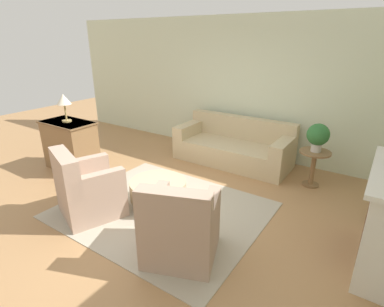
# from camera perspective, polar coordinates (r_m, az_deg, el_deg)

# --- Properties ---
(ground_plane) EXTENTS (16.00, 16.00, 0.00)m
(ground_plane) POSITION_cam_1_polar(r_m,az_deg,el_deg) (4.50, -5.60, -10.69)
(ground_plane) COLOR #AD7F51
(wall_back) EXTENTS (9.65, 0.12, 2.80)m
(wall_back) POSITION_cam_1_polar(r_m,az_deg,el_deg) (6.38, 10.87, 12.10)
(wall_back) COLOR beige
(wall_back) RESTS_ON ground_plane
(rug) EXTENTS (2.81, 2.33, 0.01)m
(rug) POSITION_cam_1_polar(r_m,az_deg,el_deg) (4.50, -5.60, -10.63)
(rug) COLOR #B2A893
(rug) RESTS_ON ground_plane
(couch) EXTENTS (2.28, 0.96, 0.87)m
(couch) POSITION_cam_1_polar(r_m,az_deg,el_deg) (6.09, 7.95, 1.22)
(couch) COLOR #C6B289
(couch) RESTS_ON ground_plane
(armchair_left) EXTENTS (1.00, 1.00, 0.97)m
(armchair_left) POSITION_cam_1_polar(r_m,az_deg,el_deg) (4.45, -19.43, -6.67)
(armchair_left) COLOR tan
(armchair_left) RESTS_ON rug
(armchair_right) EXTENTS (1.00, 1.00, 0.97)m
(armchair_right) POSITION_cam_1_polar(r_m,az_deg,el_deg) (3.44, -2.24, -14.19)
(armchair_right) COLOR tan
(armchair_right) RESTS_ON rug
(ottoman_table) EXTENTS (0.83, 0.83, 0.39)m
(ottoman_table) POSITION_cam_1_polar(r_m,az_deg,el_deg) (4.49, -6.46, -6.85)
(ottoman_table) COLOR #C6B289
(ottoman_table) RESTS_ON rug
(side_table) EXTENTS (0.50, 0.50, 0.62)m
(side_table) POSITION_cam_1_polar(r_m,az_deg,el_deg) (5.39, 22.17, -1.62)
(side_table) COLOR olive
(side_table) RESTS_ON ground_plane
(dresser) EXTENTS (1.03, 0.60, 0.92)m
(dresser) POSITION_cam_1_polar(r_m,az_deg,el_deg) (6.12, -22.13, 1.60)
(dresser) COLOR olive
(dresser) RESTS_ON ground_plane
(potted_plant_on_side_table) EXTENTS (0.36, 0.36, 0.47)m
(potted_plant_on_side_table) POSITION_cam_1_polar(r_m,az_deg,el_deg) (5.24, 22.87, 3.17)
(potted_plant_on_side_table) COLOR beige
(potted_plant_on_side_table) RESTS_ON side_table
(table_lamp) EXTENTS (0.25, 0.25, 0.51)m
(table_lamp) POSITION_cam_1_polar(r_m,az_deg,el_deg) (5.92, -23.24, 9.19)
(table_lamp) COLOR tan
(table_lamp) RESTS_ON dresser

